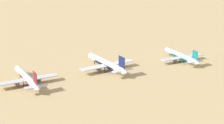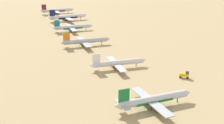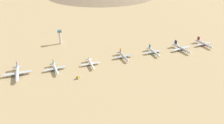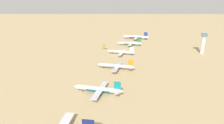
{
  "view_description": "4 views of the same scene",
  "coord_description": "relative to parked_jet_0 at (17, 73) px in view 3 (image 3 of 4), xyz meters",
  "views": [
    {
      "loc": [
        -211.12,
        185.8,
        75.82
      ],
      "look_at": [
        -3.89,
        104.85,
        4.57
      ],
      "focal_mm": 59.11,
      "sensor_mm": 36.0,
      "label": 1
    },
    {
      "loc": [
        -40.45,
        -222.53,
        62.84
      ],
      "look_at": [
        3.08,
        -55.75,
        4.64
      ],
      "focal_mm": 47.97,
      "sensor_mm": 36.0,
      "label": 2
    },
    {
      "loc": [
        306.41,
        -104.57,
        165.21
      ],
      "look_at": [
        11.1,
        -22.92,
        3.87
      ],
      "focal_mm": 35.71,
      "sensor_mm": 36.0,
      "label": 3
    },
    {
      "loc": [
        -56.7,
        175.74,
        67.22
      ],
      "look_at": [
        1.87,
        -1.63,
        6.79
      ],
      "focal_mm": 30.53,
      "sensor_mm": 36.0,
      "label": 4
    }
  ],
  "objects": [
    {
      "name": "ground_plane",
      "position": [
        -9.23,
        161.69,
        -4.56
      ],
      "size": [
        1922.97,
        1922.97,
        0.0
      ],
      "primitive_type": "plane",
      "color": "tan"
    },
    {
      "name": "control_tower",
      "position": [
        -102.81,
        67.14,
        10.52
      ],
      "size": [
        7.2,
        7.2,
        26.81
      ],
      "color": "beige",
      "rests_on": "ground"
    },
    {
      "name": "parked_jet_3",
      "position": [
        -12.94,
        162.62,
        -0.68
      ],
      "size": [
        39.9,
        32.45,
        11.5
      ],
      "color": "#B2B7C1",
      "rests_on": "ground"
    },
    {
      "name": "parked_jet_4",
      "position": [
        -15.67,
        217.39,
        -0.79
      ],
      "size": [
        39.27,
        31.94,
        11.32
      ],
      "color": "silver",
      "rests_on": "ground"
    },
    {
      "name": "parked_jet_2",
      "position": [
        -2.54,
        106.32,
        -0.98
      ],
      "size": [
        36.77,
        29.85,
        10.61
      ],
      "color": "silver",
      "rests_on": "ground"
    },
    {
      "name": "parked_jet_6",
      "position": [
        -21.79,
        321.35,
        -0.44
      ],
      "size": [
        42.92,
        35.03,
        12.39
      ],
      "color": "silver",
      "rests_on": "ground"
    },
    {
      "name": "service_truck",
      "position": [
        29.99,
        81.6,
        -2.48
      ],
      "size": [
        5.69,
        4.88,
        3.9
      ],
      "color": "yellow",
      "rests_on": "ground"
    },
    {
      "name": "parked_jet_1",
      "position": [
        -0.95,
        52.52,
        -0.77
      ],
      "size": [
        39.45,
        32.21,
        11.39
      ],
      "color": "silver",
      "rests_on": "ground"
    },
    {
      "name": "parked_jet_5",
      "position": [
        -14.25,
        270.7,
        -0.16
      ],
      "size": [
        45.54,
        37.33,
        13.22
      ],
      "color": "silver",
      "rests_on": "ground"
    },
    {
      "name": "parked_jet_0",
      "position": [
        0.0,
        0.0,
        0.0
      ],
      "size": [
        47.5,
        38.62,
        13.69
      ],
      "color": "silver",
      "rests_on": "ground"
    }
  ]
}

